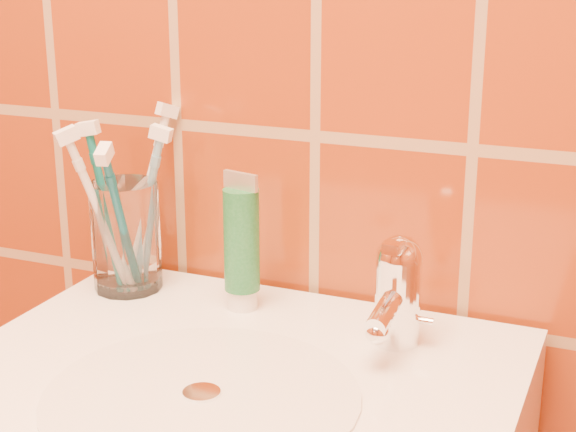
% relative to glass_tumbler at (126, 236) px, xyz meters
% --- Properties ---
extents(glass_tumbler, '(0.11, 0.11, 0.13)m').
position_rel_glass_tumbler_xyz_m(glass_tumbler, '(0.00, 0.00, 0.00)').
color(glass_tumbler, white).
rests_on(glass_tumbler, pedestal_sink).
extents(toothpaste_tube, '(0.05, 0.04, 0.16)m').
position_rel_glass_tumbler_xyz_m(toothpaste_tube, '(0.16, -0.00, 0.01)').
color(toothpaste_tube, white).
rests_on(toothpaste_tube, pedestal_sink).
extents(faucet, '(0.05, 0.11, 0.12)m').
position_rel_glass_tumbler_xyz_m(faucet, '(0.35, -0.03, -0.00)').
color(faucet, white).
rests_on(faucet, pedestal_sink).
extents(toothbrush_0, '(0.14, 0.15, 0.23)m').
position_rel_glass_tumbler_xyz_m(toothbrush_0, '(-0.01, -0.03, 0.04)').
color(toothbrush_0, silver).
rests_on(toothbrush_0, glass_tumbler).
extents(toothbrush_1, '(0.08, 0.18, 0.23)m').
position_rel_glass_tumbler_xyz_m(toothbrush_1, '(0.02, -0.04, 0.03)').
color(toothbrush_1, '#0C5165').
rests_on(toothbrush_1, glass_tumbler).
extents(toothbrush_2, '(0.08, 0.07, 0.22)m').
position_rel_glass_tumbler_xyz_m(toothbrush_2, '(-0.01, -0.01, 0.04)').
color(toothbrush_2, '#0D6C6F').
rests_on(toothbrush_2, glass_tumbler).
extents(toothbrush_3, '(0.13, 0.17, 0.24)m').
position_rel_glass_tumbler_xyz_m(toothbrush_3, '(0.01, 0.04, 0.04)').
color(toothbrush_3, white).
rests_on(toothbrush_3, glass_tumbler).
extents(toothbrush_4, '(0.09, 0.08, 0.21)m').
position_rel_glass_tumbler_xyz_m(toothbrush_4, '(0.02, 0.01, 0.03)').
color(toothbrush_4, '#6EA3C4').
rests_on(toothbrush_4, glass_tumbler).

